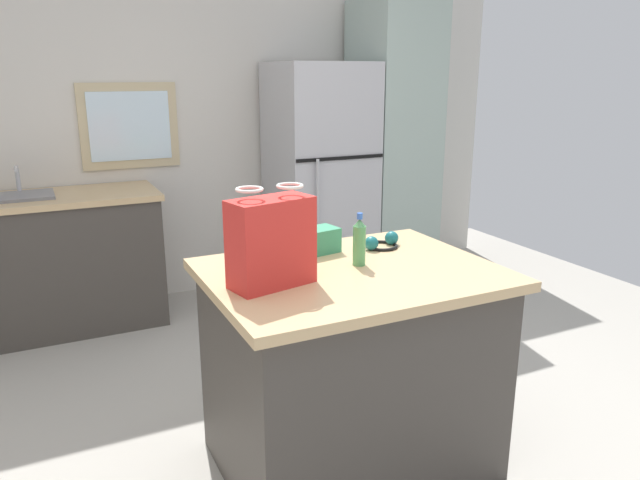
# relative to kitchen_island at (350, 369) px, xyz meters

# --- Properties ---
(back_wall) EXTENTS (5.37, 0.13, 2.74)m
(back_wall) POSITION_rel_kitchen_island_xyz_m (-0.02, 2.52, 0.91)
(back_wall) COLOR silver
(back_wall) RESTS_ON ground
(kitchen_island) EXTENTS (1.17, 0.90, 0.90)m
(kitchen_island) POSITION_rel_kitchen_island_xyz_m (0.00, 0.00, 0.00)
(kitchen_island) COLOR #423D38
(kitchen_island) RESTS_ON ground
(refrigerator) EXTENTS (0.71, 0.72, 1.75)m
(refrigerator) POSITION_rel_kitchen_island_xyz_m (0.87, 2.10, 0.42)
(refrigerator) COLOR #B7B7BC
(refrigerator) RESTS_ON ground
(tall_cabinet) EXTENTS (0.56, 0.65, 2.22)m
(tall_cabinet) POSITION_rel_kitchen_island_xyz_m (1.53, 2.10, 0.65)
(tall_cabinet) COLOR #9EB2A8
(tall_cabinet) RESTS_ON ground
(sink_counter) EXTENTS (1.30, 0.62, 1.10)m
(sink_counter) POSITION_rel_kitchen_island_xyz_m (-1.03, 2.15, 0.01)
(sink_counter) COLOR #423D38
(sink_counter) RESTS_ON ground
(shopping_bag) EXTENTS (0.34, 0.22, 0.38)m
(shopping_bag) POSITION_rel_kitchen_island_xyz_m (-0.36, -0.03, 0.62)
(shopping_bag) COLOR red
(shopping_bag) RESTS_ON kitchen_island
(small_box) EXTENTS (0.18, 0.15, 0.11)m
(small_box) POSITION_rel_kitchen_island_xyz_m (-0.02, 0.28, 0.50)
(small_box) COLOR #388E66
(small_box) RESTS_ON kitchen_island
(bottle) EXTENTS (0.05, 0.05, 0.22)m
(bottle) POSITION_rel_kitchen_island_xyz_m (0.06, 0.04, 0.55)
(bottle) COLOR #4C9956
(bottle) RESTS_ON kitchen_island
(ear_defenders) EXTENTS (0.20, 0.18, 0.06)m
(ear_defenders) POSITION_rel_kitchen_island_xyz_m (0.28, 0.23, 0.47)
(ear_defenders) COLOR black
(ear_defenders) RESTS_ON kitchen_island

